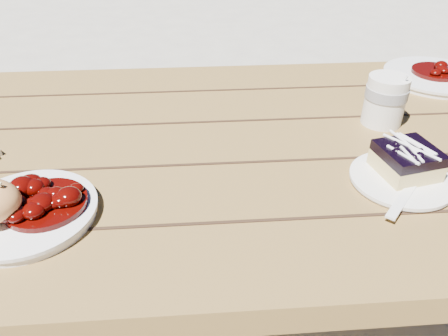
{
  "coord_description": "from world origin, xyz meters",
  "views": [
    {
      "loc": [
        0.06,
        -0.73,
        1.18
      ],
      "look_at": [
        0.1,
        -0.18,
        0.81
      ],
      "focal_mm": 35.0,
      "sensor_mm": 36.0,
      "label": 1
    }
  ],
  "objects": [
    {
      "name": "picnic_table",
      "position": [
        0.0,
        -0.0,
        0.59
      ],
      "size": [
        2.0,
        1.55,
        0.75
      ],
      "color": "brown",
      "rests_on": "ground"
    },
    {
      "name": "main_plate",
      "position": [
        -0.2,
        -0.21,
        0.76
      ],
      "size": [
        0.2,
        0.2,
        0.02
      ],
      "primitive_type": "cylinder",
      "color": "white",
      "rests_on": "picnic_table"
    },
    {
      "name": "goulash_stew",
      "position": [
        -0.17,
        -0.2,
        0.79
      ],
      "size": [
        0.12,
        0.12,
        0.04
      ],
      "primitive_type": null,
      "color": "#3E0402",
      "rests_on": "main_plate"
    },
    {
      "name": "dessert_plate",
      "position": [
        0.4,
        -0.16,
        0.76
      ],
      "size": [
        0.16,
        0.16,
        0.01
      ],
      "primitive_type": "cylinder",
      "color": "white",
      "rests_on": "picnic_table"
    },
    {
      "name": "blueberry_cake",
      "position": [
        0.41,
        -0.15,
        0.78
      ],
      "size": [
        0.11,
        0.11,
        0.05
      ],
      "rotation": [
        0.0,
        0.0,
        0.21
      ],
      "color": "#E4CD7C",
      "rests_on": "dessert_plate"
    },
    {
      "name": "fork_dessert",
      "position": [
        0.38,
        -0.22,
        0.76
      ],
      "size": [
        0.12,
        0.14,
        0.0
      ],
      "primitive_type": null,
      "rotation": [
        0.0,
        0.0,
        -0.72
      ],
      "color": "white",
      "rests_on": "dessert_plate"
    },
    {
      "name": "coffee_cup",
      "position": [
        0.44,
        0.05,
        0.8
      ],
      "size": [
        0.08,
        0.08,
        0.1
      ],
      "primitive_type": "cylinder",
      "color": "white",
      "rests_on": "picnic_table"
    },
    {
      "name": "second_plate",
      "position": [
        0.66,
        0.27,
        0.76
      ],
      "size": [
        0.24,
        0.24,
        0.02
      ],
      "primitive_type": "cylinder",
      "color": "white",
      "rests_on": "picnic_table"
    },
    {
      "name": "second_stew",
      "position": [
        0.66,
        0.27,
        0.79
      ],
      "size": [
        0.12,
        0.12,
        0.04
      ],
      "primitive_type": null,
      "color": "#3E0402",
      "rests_on": "second_plate"
    }
  ]
}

